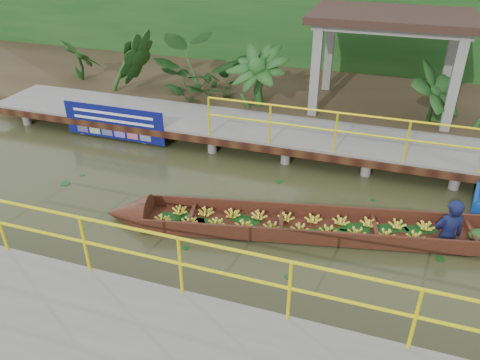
% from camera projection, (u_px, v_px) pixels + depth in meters
% --- Properties ---
extents(ground, '(80.00, 80.00, 0.00)m').
position_uv_depth(ground, '(210.00, 212.00, 9.99)').
color(ground, '#34371B').
rests_on(ground, ground).
extents(land_strip, '(30.00, 8.00, 0.45)m').
position_uv_depth(land_strip, '(290.00, 91.00, 16.06)').
color(land_strip, '#34271A').
rests_on(land_strip, ground).
extents(far_dock, '(16.00, 2.06, 1.66)m').
position_uv_depth(far_dock, '(257.00, 130.00, 12.57)').
color(far_dock, slate).
rests_on(far_dock, ground).
extents(pavilion, '(4.40, 3.00, 3.00)m').
position_uv_depth(pavilion, '(391.00, 27.00, 12.96)').
color(pavilion, slate).
rests_on(pavilion, ground).
extents(foliage_backdrop, '(30.00, 0.80, 4.00)m').
position_uv_depth(foliage_backdrop, '(308.00, 24.00, 17.24)').
color(foliage_backdrop, '#154416').
rests_on(foliage_backdrop, ground).
extents(vendor_boat, '(9.08, 2.75, 2.08)m').
position_uv_depth(vendor_boat, '(345.00, 224.00, 9.19)').
color(vendor_boat, '#35140E').
rests_on(vendor_boat, ground).
extents(blue_banner, '(3.04, 0.04, 0.95)m').
position_uv_depth(blue_banner, '(114.00, 123.00, 12.81)').
color(blue_banner, '#0B105F').
rests_on(blue_banner, ground).
extents(tropical_plants, '(14.30, 1.30, 1.62)m').
position_uv_depth(tropical_plants, '(248.00, 78.00, 13.96)').
color(tropical_plants, '#154416').
rests_on(tropical_plants, ground).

